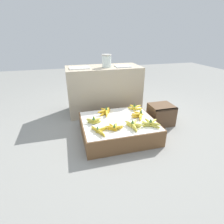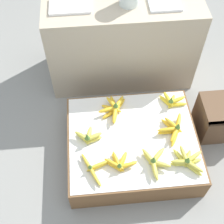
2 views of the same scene
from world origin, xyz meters
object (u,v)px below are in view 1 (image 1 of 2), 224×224
Objects in this scene: banana_bunch_middle_right at (139,115)px; banana_bunch_back_midleft at (105,112)px; banana_bunch_front_left at (99,130)px; glass_jar at (107,61)px; banana_bunch_front_midleft at (114,127)px; foam_tray_white at (79,68)px; banana_bunch_front_right at (151,123)px; wooden_crate at (161,114)px; banana_bunch_middle_left at (94,120)px; banana_bunch_back_right at (135,107)px; banana_bunch_front_midright at (133,125)px.

banana_bunch_back_midleft is (-0.40, 0.21, -0.00)m from banana_bunch_middle_right.
glass_jar is at bearing 71.63° from banana_bunch_front_left.
foam_tray_white reaches higher than banana_bunch_front_midleft.
banana_bunch_middle_right is at bearing 98.81° from banana_bunch_front_right.
wooden_crate is 1.13m from glass_jar.
glass_jar is at bearing 65.45° from banana_bunch_middle_left.
banana_bunch_front_left is 0.17m from banana_bunch_front_midleft.
banana_bunch_front_right is 1.20m from glass_jar.
banana_bunch_back_right is (-0.37, 0.11, 0.10)m from wooden_crate.
banana_bunch_front_left is 0.40m from banana_bunch_front_midright.
wooden_crate is at bearing 20.93° from banana_bunch_front_left.
banana_bunch_front_left is 1.35× the size of glass_jar.
banana_bunch_front_midleft is 0.84× the size of banana_bunch_back_midleft.
banana_bunch_middle_left is at bearing -114.55° from glass_jar.
foam_tray_white reaches higher than wooden_crate.
banana_bunch_middle_right is (-0.04, 0.25, 0.00)m from banana_bunch_front_right.
banana_bunch_front_midleft is at bearing 176.75° from banana_bunch_front_right.
wooden_crate is at bearing -5.75° from banana_bunch_back_midleft.
banana_bunch_front_left is 1.27× the size of banana_bunch_back_right.
banana_bunch_middle_right is at bearing 54.32° from banana_bunch_front_midright.
banana_bunch_back_midleft is 0.44m from banana_bunch_back_right.
banana_bunch_middle_right reaches higher than banana_bunch_front_right.
banana_bunch_front_midleft is at bearing -75.50° from foam_tray_white.
banana_bunch_middle_right is (0.40, 0.23, 0.00)m from banana_bunch_front_midleft.
banana_bunch_back_midleft is (-0.43, 0.46, 0.00)m from banana_bunch_front_right.
banana_bunch_front_midleft is 0.44m from banana_bunch_back_midleft.
banana_bunch_front_midright is 0.85× the size of banana_bunch_back_midleft.
glass_jar is (0.15, 0.54, 0.58)m from banana_bunch_back_midleft.
banana_bunch_front_midright and banana_bunch_middle_right have the same top height.
banana_bunch_back_midleft reaches higher than banana_bunch_front_right.
banana_bunch_front_left is 1.12m from foam_tray_white.
banana_bunch_middle_right is at bearing 22.94° from banana_bunch_front_left.
banana_bunch_front_midleft is 0.46m from banana_bunch_middle_right.
banana_bunch_middle_left is 0.99× the size of banana_bunch_back_right.
glass_jar is (0.35, 0.77, 0.58)m from banana_bunch_middle_left.
banana_bunch_back_right is at bearing 80.77° from banana_bunch_middle_right.
banana_bunch_middle_right is 0.90× the size of foam_tray_white.
banana_bunch_front_right is 1.13× the size of banana_bunch_middle_left.
banana_bunch_front_midright is at bearing -125.68° from banana_bunch_middle_right.
banana_bunch_front_midright is 1.01× the size of banana_bunch_front_right.
wooden_crate is 0.54m from banana_bunch_front_right.
glass_jar is (-0.07, 0.99, 0.58)m from banana_bunch_front_midright.
banana_bunch_front_left is 0.89× the size of foam_tray_white.
banana_bunch_front_midleft is at bearing -90.46° from banana_bunch_back_midleft.
banana_bunch_front_midright is at bearing -64.15° from foam_tray_white.
banana_bunch_front_midleft is at bearing 177.08° from banana_bunch_front_midright.
glass_jar is (0.16, 0.98, 0.59)m from banana_bunch_front_midleft.
banana_bunch_front_right is 1.19× the size of glass_jar.
banana_bunch_front_left reaches higher than wooden_crate.
banana_bunch_front_midright reaches higher than banana_bunch_front_left.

